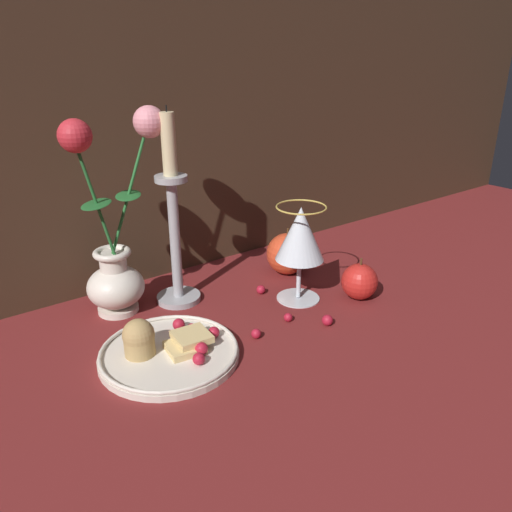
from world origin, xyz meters
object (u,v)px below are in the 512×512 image
object	(u,v)px
wine_glass	(300,237)
candlestick	(174,227)
apple_near_glass	(359,281)
plate_with_pastries	(166,349)
vase	(116,249)
apple_beside_vase	(287,254)

from	to	relation	value
wine_glass	candlestick	world-z (taller)	candlestick
wine_glass	apple_near_glass	bearing A→B (deg)	-35.86
candlestick	plate_with_pastries	bearing A→B (deg)	-124.45
vase	wine_glass	world-z (taller)	vase
vase	plate_with_pastries	size ratio (longest dim) A/B	1.66
apple_beside_vase	plate_with_pastries	bearing A→B (deg)	-159.62
vase	plate_with_pastries	world-z (taller)	vase
apple_near_glass	apple_beside_vase	bearing A→B (deg)	101.36
plate_with_pastries	candlestick	xyz separation A→B (m)	(0.10, 0.15, 0.12)
apple_beside_vase	wine_glass	bearing A→B (deg)	-120.15
vase	wine_glass	distance (m)	0.31
wine_glass	candlestick	xyz separation A→B (m)	(-0.17, 0.12, 0.02)
plate_with_pastries	candlestick	bearing A→B (deg)	55.55
candlestick	wine_glass	bearing A→B (deg)	-35.00
candlestick	vase	bearing A→B (deg)	165.49
plate_with_pastries	apple_near_glass	size ratio (longest dim) A/B	2.63
apple_beside_vase	apple_near_glass	distance (m)	0.16
candlestick	apple_beside_vase	size ratio (longest dim) A/B	3.56
candlestick	apple_near_glass	world-z (taller)	candlestick
apple_beside_vase	vase	bearing A→B (deg)	171.29
candlestick	apple_beside_vase	bearing A→B (deg)	-6.24
plate_with_pastries	apple_beside_vase	bearing A→B (deg)	20.38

